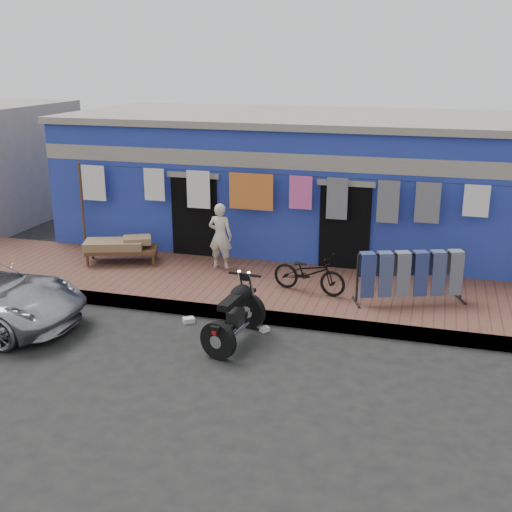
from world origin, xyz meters
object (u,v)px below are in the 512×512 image
(seated_person, at_px, (220,236))
(charpoy, at_px, (122,250))
(jeans_rack, at_px, (410,276))
(bicycle, at_px, (309,268))
(motorcycle, at_px, (234,313))

(seated_person, bearing_deg, charpoy, 8.10)
(charpoy, xyz_separation_m, jeans_rack, (6.41, -0.71, 0.24))
(bicycle, height_order, charpoy, bicycle)
(motorcycle, relative_size, jeans_rack, 0.82)
(charpoy, height_order, jeans_rack, jeans_rack)
(seated_person, relative_size, motorcycle, 0.83)
(charpoy, bearing_deg, seated_person, 5.94)
(motorcycle, distance_m, charpoy, 4.60)
(bicycle, xyz_separation_m, charpoy, (-4.47, 0.71, -0.21))
(charpoy, relative_size, jeans_rack, 0.84)
(bicycle, bearing_deg, charpoy, 93.16)
(bicycle, relative_size, jeans_rack, 0.70)
(bicycle, height_order, jeans_rack, jeans_rack)
(motorcycle, distance_m, jeans_rack, 3.54)
(charpoy, distance_m, jeans_rack, 6.46)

